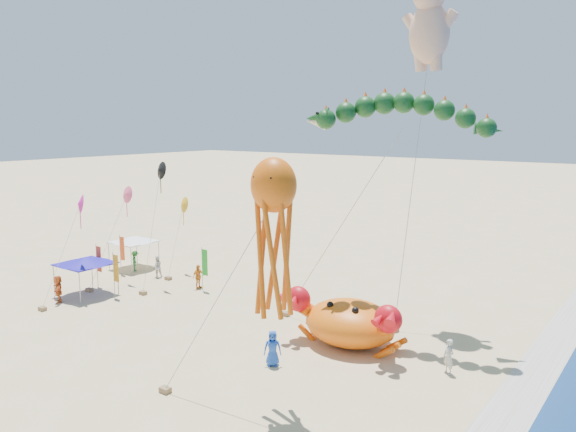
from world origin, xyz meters
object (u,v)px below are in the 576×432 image
object	(u,v)px
cherub_kite	(429,22)
canopy_white	(133,239)
canopy_blue	(85,261)
octopus_kite	(273,225)
crab_inflatable	(349,321)
dragon_kite	(400,119)

from	to	relation	value
cherub_kite	canopy_white	xyz separation A→B (m)	(-23.71, -3.29, -15.34)
canopy_blue	octopus_kite	bearing A→B (deg)	-13.01
crab_inflatable	canopy_white	bearing A→B (deg)	170.54
dragon_kite	canopy_blue	xyz separation A→B (m)	(-20.86, -5.69, -9.69)
canopy_white	dragon_kite	bearing A→B (deg)	-2.60
dragon_kite	canopy_white	xyz separation A→B (m)	(-24.13, 1.09, -9.69)
crab_inflatable	dragon_kite	distance (m)	11.21
canopy_blue	canopy_white	world-z (taller)	same
crab_inflatable	canopy_white	xyz separation A→B (m)	(-22.76, 3.79, 1.10)
crab_inflatable	cherub_kite	distance (m)	17.93
crab_inflatable	octopus_kite	xyz separation A→B (m)	(0.74, -7.67, 6.51)
cherub_kite	octopus_kite	bearing A→B (deg)	-90.81
crab_inflatable	canopy_white	world-z (taller)	crab_inflatable
cherub_kite	canopy_blue	distance (m)	27.47
cherub_kite	canopy_blue	bearing A→B (deg)	-153.76
canopy_white	octopus_kite	bearing A→B (deg)	-26.00
cherub_kite	canopy_white	world-z (taller)	cherub_kite
dragon_kite	canopy_white	world-z (taller)	dragon_kite
dragon_kite	cherub_kite	bearing A→B (deg)	95.42
dragon_kite	canopy_blue	world-z (taller)	dragon_kite
octopus_kite	dragon_kite	bearing A→B (deg)	86.56
dragon_kite	cherub_kite	size ratio (longest dim) A/B	0.65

